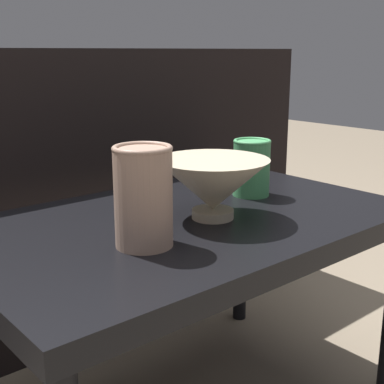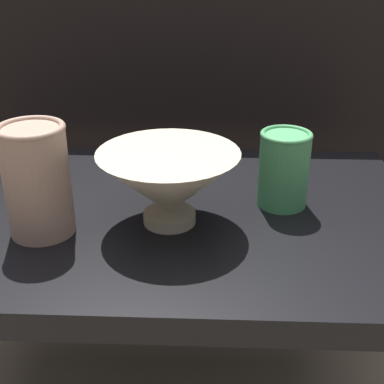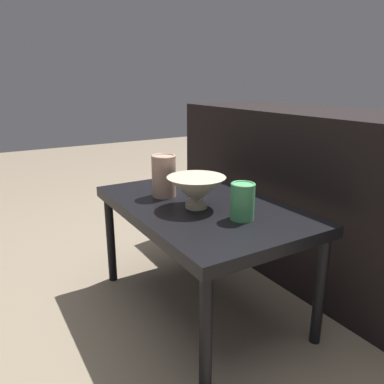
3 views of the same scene
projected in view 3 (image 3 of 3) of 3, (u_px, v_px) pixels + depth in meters
ground_plane at (200, 306)px, 1.48m from camera, size 8.00×8.00×0.00m
table at (201, 214)px, 1.37m from camera, size 0.83×0.52×0.43m
couch_backdrop at (318, 194)px, 1.69m from camera, size 1.49×0.50×0.73m
bowl at (196, 190)px, 1.30m from camera, size 0.21×0.21×0.11m
vase_textured_left at (164, 175)px, 1.42m from camera, size 0.09×0.09×0.16m
vase_colorful_right at (242, 201)px, 1.19m from camera, size 0.08×0.08×0.12m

